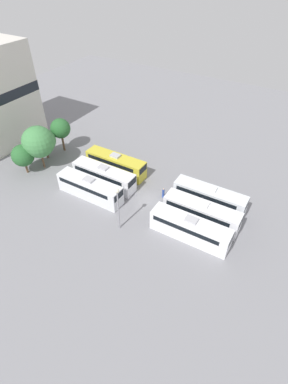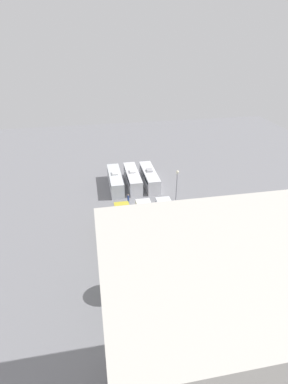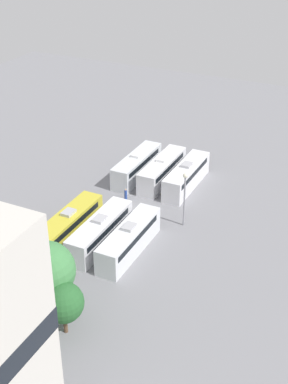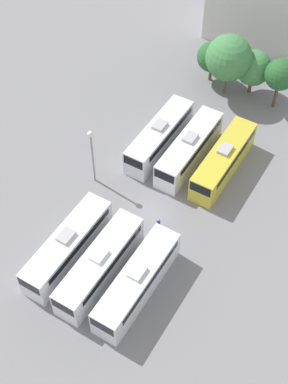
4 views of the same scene
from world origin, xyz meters
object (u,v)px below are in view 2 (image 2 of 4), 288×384
object	(u,v)px
tree_2	(163,273)
bus_5	(125,226)
bus_2	(115,180)
tree_3	(133,266)
bus_0	(149,177)
depot_building	(228,346)
tree_0	(202,267)
tree_1	(180,252)
bus_4	(148,222)
bus_1	(133,178)
worker_person	(128,199)
bus_3	(170,220)
light_pole	(177,181)

from	to	relation	value
tree_2	bus_5	bearing A→B (deg)	-78.09
bus_2	tree_3	bearing A→B (deg)	88.42
bus_0	depot_building	xyz separation A→B (m)	(3.28, 44.38, 7.43)
tree_0	tree_1	bearing A→B (deg)	-28.08
bus_0	bus_4	bearing A→B (deg)	77.76
bus_1	bus_4	bearing A→B (deg)	89.98
bus_2	worker_person	world-z (taller)	bus_2
tree_0	bus_0	bearing A→B (deg)	-88.99
bus_1	tree_0	bearing A→B (deg)	97.81
bus_3	light_pole	distance (m)	8.98
bus_2	tree_0	distance (m)	31.24
bus_2	depot_building	xyz separation A→B (m)	(-4.10, 44.24, 7.43)
light_pole	tree_1	distance (m)	20.59
bus_3	bus_5	size ratio (longest dim) A/B	1.00
tree_2	bus_3	bearing A→B (deg)	-108.69
bus_3	light_pole	world-z (taller)	light_pole
bus_2	bus_0	bearing A→B (deg)	-178.94
bus_4	bus_0	bearing A→B (deg)	-102.24
bus_4	tree_3	xyz separation A→B (m)	(4.55, 12.93, 2.91)
worker_person	depot_building	size ratio (longest dim) A/B	0.10
bus_3	tree_0	world-z (taller)	tree_0
bus_0	bus_3	size ratio (longest dim) A/B	1.00
bus_2	light_pole	distance (m)	14.29
depot_building	bus_1	bearing A→B (deg)	-89.54
tree_3	depot_building	size ratio (longest dim) A/B	0.36
bus_0	bus_2	distance (m)	7.39
bus_1	light_pole	xyz separation A→B (m)	(-6.98, 9.17, 3.11)
bus_3	bus_2	bearing A→B (deg)	-66.06
tree_0	tree_2	distance (m)	5.22
tree_2	bus_0	bearing A→B (deg)	-98.67
tree_0	tree_1	xyz separation A→B (m)	(2.62, -1.40, 1.70)
tree_3	worker_person	bearing A→B (deg)	-96.49
tree_1	tree_2	world-z (taller)	tree_1
bus_4	tree_3	bearing A→B (deg)	70.60
bus_4	depot_building	distance (m)	28.56
tree_0	depot_building	world-z (taller)	depot_building
bus_5	depot_building	xyz separation A→B (m)	(-4.23, 27.23, 7.43)
bus_1	depot_building	bearing A→B (deg)	90.46
bus_4	tree_3	world-z (taller)	tree_3
bus_5	tree_1	distance (m)	13.40
bus_1	light_pole	bearing A→B (deg)	127.27
tree_0	tree_3	size ratio (longest dim) A/B	0.82
worker_person	tree_3	xyz separation A→B (m)	(2.60, 22.85, 3.82)
bus_4	light_pole	distance (m)	10.89
bus_4	bus_5	bearing A→B (deg)	5.04
bus_5	tree_1	world-z (taller)	tree_1
bus_3	light_pole	bearing A→B (deg)	-113.26
bus_0	tree_0	xyz separation A→B (m)	(-0.54, 30.31, 1.71)
tree_1	tree_3	bearing A→B (deg)	7.62
worker_person	tree_0	bearing A→B (deg)	104.68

